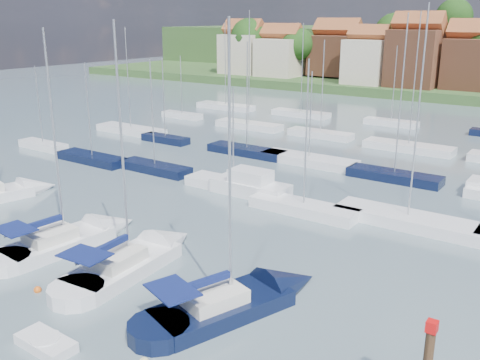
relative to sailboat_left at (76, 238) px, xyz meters
The scene contains 9 objects.
ground 36.66m from the sailboat_left, 75.33° to the left, with size 260.00×260.00×0.00m, color #4D5F68.
sailboat_left is the anchor object (origin of this frame).
sailboat_centre 5.85m from the sailboat_left, ahead, with size 3.95×11.97×15.99m.
sailboat_navy 14.11m from the sailboat_left, ahead, with size 6.70×11.99×16.10m.
sailboat_far 13.10m from the sailboat_left, 167.66° to the left, with size 4.97×10.46×13.47m.
tender 12.27m from the sailboat_left, 45.20° to the right, with size 3.07×1.48×0.66m.
buoy_c 6.73m from the sailboat_left, 57.01° to the right, with size 0.43×0.43×0.43m, color #D85914.
buoy_e 14.23m from the sailboat_left, ahead, with size 0.45×0.45×0.45m, color #D85914.
marina_field 32.60m from the sailboat_left, 69.92° to the left, with size 79.62×41.41×15.93m.
Camera 1 is at (19.05, -16.71, 14.74)m, focal length 40.00 mm.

